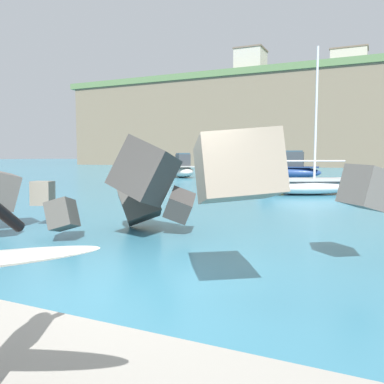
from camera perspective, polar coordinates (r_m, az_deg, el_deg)
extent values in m
plane|color=teal|center=(5.97, -2.97, -13.88)|extent=(400.00, 400.00, 0.00)
cube|color=gray|center=(5.37, 6.50, 3.39)|extent=(1.56, 1.58, 1.09)
cube|color=#3D3A38|center=(9.18, -6.86, 2.91)|extent=(1.49, 1.32, 1.74)
cube|color=#3D3A38|center=(9.73, -1.82, -1.89)|extent=(0.96, 1.00, 0.95)
cube|color=#605B56|center=(7.52, 23.89, 0.55)|extent=(1.00, 0.98, 0.85)
cube|color=#4C4944|center=(9.53, -18.27, -3.13)|extent=(0.88, 0.84, 0.89)
cube|color=#4C4944|center=(10.66, -7.63, -1.55)|extent=(1.58, 1.41, 1.40)
cube|color=gray|center=(11.81, -20.81, -0.14)|extent=(0.73, 0.78, 0.69)
ellipsoid|color=white|center=(20.82, 16.25, 0.77)|extent=(5.60, 4.32, 0.80)
cube|color=#ACACAC|center=(20.80, 16.28, 1.76)|extent=(5.15, 3.97, 0.10)
cylinder|color=silver|center=(21.01, 17.54, 10.81)|extent=(0.12, 0.12, 6.55)
cylinder|color=silver|center=(20.91, 17.36, 4.32)|extent=(2.81, 1.59, 0.08)
ellipsoid|color=navy|center=(35.53, 13.83, 2.78)|extent=(5.61, 2.32, 1.02)
cube|color=navy|center=(35.52, 13.85, 3.53)|extent=(5.16, 2.13, 0.10)
cube|color=#33383D|center=(35.47, 14.54, 4.61)|extent=(1.74, 1.23, 1.28)
cube|color=#334C5B|center=(35.47, 14.56, 5.74)|extent=(1.56, 1.11, 0.12)
ellipsoid|color=navy|center=(50.59, -3.92, 3.48)|extent=(4.29, 4.73, 0.79)
cube|color=navy|center=(50.58, -3.92, 3.88)|extent=(3.95, 4.36, 0.10)
cube|color=silver|center=(50.23, -3.86, 4.68)|extent=(1.72, 1.77, 1.33)
cube|color=#334C5B|center=(50.22, -3.87, 5.50)|extent=(1.55, 1.59, 0.12)
ellipsoid|color=beige|center=(35.83, -1.46, 2.97)|extent=(4.09, 4.25, 1.06)
cube|color=#9C9991|center=(35.82, -1.46, 3.76)|extent=(3.76, 3.91, 0.10)
cube|color=#33383D|center=(35.51, -1.32, 4.64)|extent=(1.63, 1.64, 1.04)
cube|color=#334C5B|center=(35.51, -1.33, 5.58)|extent=(1.46, 1.47, 0.12)
sphere|color=yellow|center=(24.72, 12.77, 1.10)|extent=(0.44, 0.44, 0.44)
cube|color=#756651|center=(86.28, 20.51, 9.14)|extent=(107.41, 32.76, 16.58)
cube|color=#567547|center=(87.38, 20.70, 14.96)|extent=(109.56, 33.41, 1.20)
cube|color=beige|center=(98.76, 9.11, 15.99)|extent=(4.79, 7.68, 5.34)
cube|color=#66564C|center=(99.32, 9.13, 17.59)|extent=(5.03, 8.06, 0.30)
cube|color=#B2ADA3|center=(90.80, 21.74, 16.78)|extent=(6.96, 4.40, 5.76)
cube|color=#66564C|center=(91.48, 21.81, 18.63)|extent=(7.31, 4.62, 0.30)
cube|color=#B2ADA3|center=(82.98, 8.48, 17.94)|extent=(5.38, 5.52, 4.94)
cube|color=#66564C|center=(83.59, 8.51, 19.69)|extent=(5.65, 5.79, 0.30)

